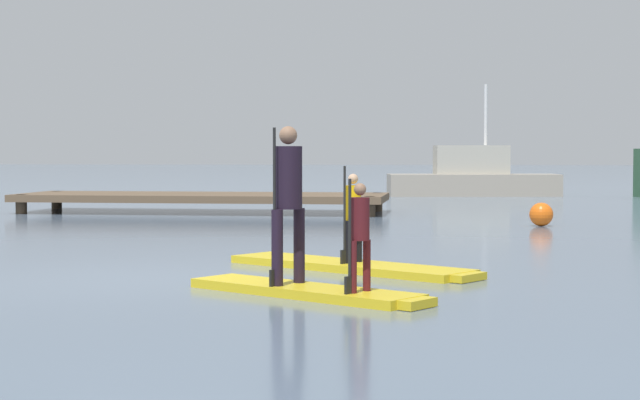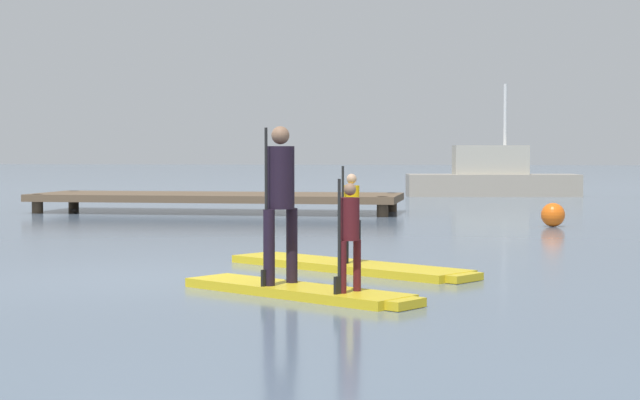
{
  "view_description": "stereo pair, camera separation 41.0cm",
  "coord_description": "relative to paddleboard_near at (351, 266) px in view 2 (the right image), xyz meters",
  "views": [
    {
      "loc": [
        3.77,
        -12.13,
        1.53
      ],
      "look_at": [
        1.9,
        1.85,
        0.88
      ],
      "focal_mm": 58.15,
      "sensor_mm": 36.0,
      "label": 1
    },
    {
      "loc": [
        4.18,
        -12.07,
        1.53
      ],
      "look_at": [
        1.9,
        1.85,
        0.88
      ],
      "focal_mm": 58.15,
      "sensor_mm": 36.0,
      "label": 2
    }
  ],
  "objects": [
    {
      "name": "paddler_child_solo",
      "position": [
        0.01,
        -0.02,
        0.7
      ],
      "size": [
        0.29,
        0.35,
        1.26
      ],
      "color": "black",
      "rests_on": "paddleboard_near"
    },
    {
      "name": "paddleboard_near",
      "position": [
        0.0,
        0.0,
        0.0
      ],
      "size": [
        3.49,
        2.63,
        0.1
      ],
      "color": "gold",
      "rests_on": "ground"
    },
    {
      "name": "paddler_child_front",
      "position": [
        0.37,
        -2.85,
        0.68
      ],
      "size": [
        0.28,
        0.35,
        1.17
      ],
      "color": "#4C1419",
      "rests_on": "paddleboard_far"
    },
    {
      "name": "fishing_boat_green_midground",
      "position": [
        1.86,
        23.74,
        0.59
      ],
      "size": [
        6.19,
        2.66,
        3.95
      ],
      "color": "#9E9384",
      "rests_on": "ground"
    },
    {
      "name": "paddler_adult",
      "position": [
        -0.46,
        -2.32,
        1.04
      ],
      "size": [
        0.42,
        0.47,
        1.72
      ],
      "color": "black",
      "rests_on": "paddleboard_far"
    },
    {
      "name": "ground_plane",
      "position": [
        -2.4,
        -1.23,
        -0.05
      ],
      "size": [
        240.0,
        240.0,
        0.0
      ],
      "primitive_type": "plane",
      "color": "slate"
    },
    {
      "name": "floating_dock",
      "position": [
        -5.13,
        12.49,
        0.34
      ],
      "size": [
        9.37,
        2.91,
        0.48
      ],
      "color": "brown",
      "rests_on": "ground"
    },
    {
      "name": "paddleboard_far",
      "position": [
        -0.22,
        -2.47,
        -0.0
      ],
      "size": [
        2.82,
        2.07,
        0.1
      ],
      "color": "gold",
      "rests_on": "ground"
    },
    {
      "name": "mooring_buoy_near",
      "position": [
        3.08,
        8.55,
        0.2
      ],
      "size": [
        0.49,
        0.49,
        0.49
      ],
      "primitive_type": "sphere",
      "color": "orange",
      "rests_on": "ground"
    }
  ]
}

